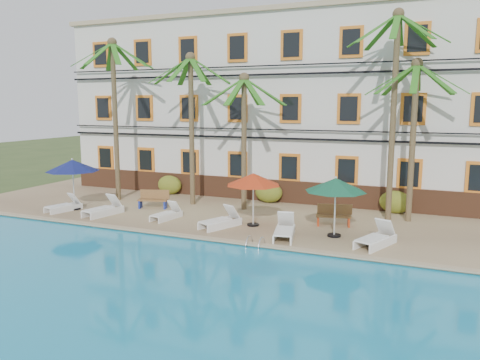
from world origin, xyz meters
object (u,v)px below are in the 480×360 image
at_px(palm_c, 244,121).
at_px(pool_ladder, 255,246).
at_px(lounger_e, 284,230).
at_px(palm_b, 191,108).
at_px(bench_left, 153,199).
at_px(lounger_c, 167,214).
at_px(umbrella_green, 336,185).
at_px(palm_a, 114,98).
at_px(lounger_a, 64,206).
at_px(bench_right, 333,215).
at_px(lounger_f, 376,238).
at_px(palm_e, 414,117).
at_px(lounger_b, 104,209).
at_px(umbrella_red, 253,180).
at_px(palm_d, 395,89).
at_px(lounger_d, 221,220).
at_px(umbrella_blue, 72,166).

xyz_separation_m(palm_c, pool_ladder, (2.75, -5.59, -4.39)).
relative_size(palm_c, lounger_e, 3.16).
relative_size(palm_b, bench_left, 4.97).
bearing_deg(lounger_c, umbrella_green, 0.92).
height_order(lounger_c, lounger_e, lounger_e).
bearing_deg(umbrella_green, lounger_e, -151.96).
height_order(palm_a, lounger_a, palm_a).
relative_size(palm_c, bench_left, 4.28).
xyz_separation_m(lounger_a, bench_right, (12.86, 2.35, 0.20)).
xyz_separation_m(lounger_f, bench_right, (-2.08, 2.37, 0.16)).
height_order(palm_e, lounger_b, palm_e).
xyz_separation_m(palm_c, umbrella_red, (1.60, -2.85, -2.36)).
bearing_deg(bench_right, umbrella_red, -156.84).
xyz_separation_m(palm_a, umbrella_red, (8.93, -2.38, -3.50)).
xyz_separation_m(palm_a, lounger_e, (10.74, -3.65, -5.22)).
distance_m(palm_a, lounger_e, 12.49).
bearing_deg(pool_ladder, palm_e, 51.00).
bearing_deg(palm_a, palm_d, 4.18).
xyz_separation_m(lounger_b, bench_left, (1.33, 2.20, 0.16)).
xyz_separation_m(umbrella_red, lounger_e, (1.82, -1.27, -1.72)).
xyz_separation_m(palm_b, pool_ladder, (5.71, -5.65, -5.03)).
xyz_separation_m(lounger_e, bench_left, (-7.76, 2.55, 0.16)).
bearing_deg(lounger_e, pool_ladder, -114.26).
bearing_deg(lounger_b, bench_left, 58.88).
bearing_deg(palm_e, umbrella_green, -124.31).
bearing_deg(umbrella_red, lounger_f, -10.72).
xyz_separation_m(lounger_c, bench_left, (-1.86, 1.73, 0.21)).
xyz_separation_m(umbrella_green, lounger_d, (-4.77, -0.47, -1.77)).
relative_size(umbrella_red, lounger_d, 1.16).
distance_m(lounger_b, lounger_d, 6.09).
bearing_deg(lounger_b, lounger_f, -0.35).
distance_m(bench_left, pool_ladder, 8.17).
xyz_separation_m(umbrella_red, lounger_f, (5.29, -1.00, -1.72)).
xyz_separation_m(lounger_a, lounger_d, (8.48, 0.18, 0.03)).
relative_size(bench_right, pool_ladder, 2.11).
bearing_deg(palm_c, lounger_a, -154.61).
distance_m(palm_b, pool_ladder, 9.48).
xyz_separation_m(palm_a, umbrella_green, (12.52, -2.71, -3.45)).
xyz_separation_m(umbrella_red, bench_right, (3.21, 1.37, -1.56)).
bearing_deg(lounger_d, lounger_b, -178.75).
xyz_separation_m(umbrella_red, lounger_b, (-7.27, -0.93, -1.72)).
xyz_separation_m(umbrella_red, umbrella_green, (3.59, -0.32, 0.05)).
relative_size(palm_c, pool_ladder, 9.04).
bearing_deg(umbrella_red, lounger_d, -146.06).
bearing_deg(umbrella_blue, palm_d, 14.93).
xyz_separation_m(palm_e, lounger_e, (-4.36, -4.73, -4.35)).
bearing_deg(lounger_c, bench_left, 137.12).
bearing_deg(palm_d, umbrella_red, -147.17).
distance_m(palm_a, bench_right, 13.18).
height_order(palm_c, pool_ladder, palm_c).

